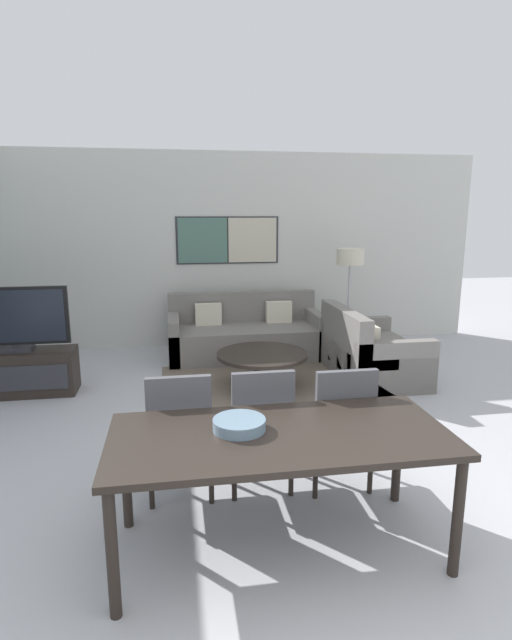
{
  "coord_description": "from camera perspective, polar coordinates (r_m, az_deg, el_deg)",
  "views": [
    {
      "loc": [
        -0.75,
        -1.72,
        1.95
      ],
      "look_at": [
        -0.0,
        2.83,
        0.95
      ],
      "focal_mm": 28.0,
      "sensor_mm": 36.0,
      "label": 1
    }
  ],
  "objects": [
    {
      "name": "wall_back",
      "position": [
        7.4,
        -3.52,
        7.97
      ],
      "size": [
        7.62,
        0.09,
        2.8
      ],
      "color": "silver",
      "rests_on": "ground_plane"
    },
    {
      "name": "area_rug",
      "position": [
        5.73,
        0.7,
        -7.65
      ],
      "size": [
        2.27,
        1.88,
        0.01
      ],
      "color": "#706051",
      "rests_on": "ground_plane"
    },
    {
      "name": "tv_console",
      "position": [
        6.03,
        -25.56,
        -5.45
      ],
      "size": [
        1.22,
        0.43,
        0.49
      ],
      "color": "black",
      "rests_on": "ground_plane"
    },
    {
      "name": "television",
      "position": [
        5.89,
        -26.09,
        0.04
      ],
      "size": [
        1.16,
        0.2,
        0.7
      ],
      "color": "#2D2D33",
      "rests_on": "tv_console"
    },
    {
      "name": "sofa_main",
      "position": [
        6.93,
        -1.25,
        -1.77
      ],
      "size": [
        2.09,
        0.92,
        0.85
      ],
      "color": "slate",
      "rests_on": "ground_plane"
    },
    {
      "name": "sofa_side",
      "position": [
        6.14,
        12.59,
        -3.92
      ],
      "size": [
        0.92,
        1.38,
        0.85
      ],
      "rotation": [
        0.0,
        0.0,
        1.57
      ],
      "color": "slate",
      "rests_on": "ground_plane"
    },
    {
      "name": "coffee_table",
      "position": [
        5.63,
        0.71,
        -4.78
      ],
      "size": [
        1.02,
        1.02,
        0.4
      ],
      "color": "black",
      "rests_on": "ground_plane"
    },
    {
      "name": "dining_table",
      "position": [
        2.91,
        2.77,
        -13.94
      ],
      "size": [
        1.92,
        0.86,
        0.74
      ],
      "color": "black",
      "rests_on": "ground_plane"
    },
    {
      "name": "dining_chair_left",
      "position": [
        3.51,
        -8.72,
        -12.11
      ],
      "size": [
        0.46,
        0.46,
        0.92
      ],
      "color": "#4C4C51",
      "rests_on": "ground_plane"
    },
    {
      "name": "dining_chair_centre",
      "position": [
        3.56,
        0.48,
        -11.61
      ],
      "size": [
        0.46,
        0.46,
        0.92
      ],
      "color": "#4C4C51",
      "rests_on": "ground_plane"
    },
    {
      "name": "dining_chair_right",
      "position": [
        3.64,
        9.51,
        -11.27
      ],
      "size": [
        0.46,
        0.46,
        0.92
      ],
      "color": "#4C4C51",
      "rests_on": "ground_plane"
    },
    {
      "name": "fruit_bowl",
      "position": [
        2.89,
        -1.93,
        -11.75
      ],
      "size": [
        0.3,
        0.3,
        0.06
      ],
      "color": "slate",
      "rests_on": "dining_table"
    },
    {
      "name": "floor_lamp",
      "position": [
        7.02,
        10.69,
        6.35
      ],
      "size": [
        0.37,
        0.37,
        1.47
      ],
      "color": "#2D2D33",
      "rests_on": "ground_plane"
    }
  ]
}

